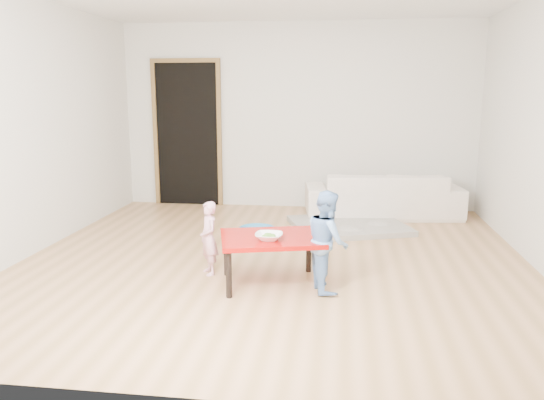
% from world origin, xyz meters
% --- Properties ---
extents(floor, '(5.00, 5.00, 0.01)m').
position_xyz_m(floor, '(0.00, 0.00, 0.00)').
color(floor, '#A07744').
rests_on(floor, ground).
extents(back_wall, '(5.00, 0.02, 2.60)m').
position_xyz_m(back_wall, '(0.00, 2.50, 1.30)').
color(back_wall, beige).
rests_on(back_wall, floor).
extents(left_wall, '(0.02, 5.00, 2.60)m').
position_xyz_m(left_wall, '(-2.50, 0.00, 1.30)').
color(left_wall, beige).
rests_on(left_wall, floor).
extents(doorway, '(1.02, 0.08, 2.11)m').
position_xyz_m(doorway, '(-1.60, 2.48, 1.02)').
color(doorway, brown).
rests_on(doorway, back_wall).
extents(sofa, '(2.11, 1.04, 0.59)m').
position_xyz_m(sofa, '(1.20, 2.05, 0.30)').
color(sofa, beige).
rests_on(sofa, floor).
extents(cushion, '(0.49, 0.45, 0.12)m').
position_xyz_m(cushion, '(0.94, 1.91, 0.45)').
color(cushion, orange).
rests_on(cushion, sofa).
extents(red_table, '(1.00, 0.84, 0.43)m').
position_xyz_m(red_table, '(0.06, -0.68, 0.22)').
color(red_table, '#9C0B08').
rests_on(red_table, floor).
extents(bowl, '(0.23, 0.23, 0.06)m').
position_xyz_m(bowl, '(0.05, -0.80, 0.46)').
color(bowl, white).
rests_on(bowl, red_table).
extents(broccoli, '(0.12, 0.12, 0.06)m').
position_xyz_m(broccoli, '(0.05, -0.80, 0.46)').
color(broccoli, '#2D5919').
rests_on(broccoli, red_table).
extents(child_pink, '(0.27, 0.30, 0.68)m').
position_xyz_m(child_pink, '(-0.54, -0.50, 0.34)').
color(child_pink, '#DB6487').
rests_on(child_pink, floor).
extents(child_blue, '(0.43, 0.49, 0.86)m').
position_xyz_m(child_blue, '(0.54, -0.75, 0.43)').
color(child_blue, '#619AE1').
rests_on(child_blue, floor).
extents(basin, '(0.41, 0.41, 0.13)m').
position_xyz_m(basin, '(-0.30, 0.73, 0.06)').
color(basin, '#338EC1').
rests_on(basin, floor).
extents(blanket, '(1.60, 1.46, 0.07)m').
position_xyz_m(blanket, '(0.75, 1.33, 0.03)').
color(blanket, '#B0A79B').
rests_on(blanket, floor).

